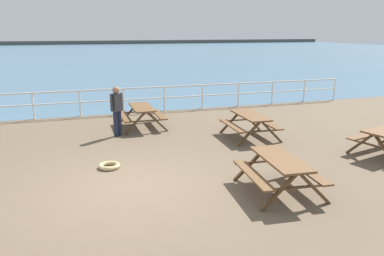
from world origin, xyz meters
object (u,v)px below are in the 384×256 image
at_px(picnic_table_far_left, 142,112).
at_px(picnic_table_near_left, 250,120).
at_px(picnic_table_near_right, 280,166).
at_px(visitor, 117,108).

bearing_deg(picnic_table_far_left, picnic_table_near_left, -127.70).
relative_size(picnic_table_near_left, picnic_table_far_left, 1.03).
height_order(picnic_table_near_right, visitor, visitor).
bearing_deg(picnic_table_near_right, visitor, 31.89).
height_order(picnic_table_near_left, visitor, visitor).
distance_m(picnic_table_near_right, picnic_table_far_left, 6.69).
xyz_separation_m(picnic_table_near_right, picnic_table_far_left, (-1.85, 6.43, 0.00)).
bearing_deg(picnic_table_near_right, picnic_table_far_left, 21.03).
distance_m(picnic_table_near_left, picnic_table_near_right, 4.22).
bearing_deg(picnic_table_near_left, picnic_table_far_left, 54.50).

